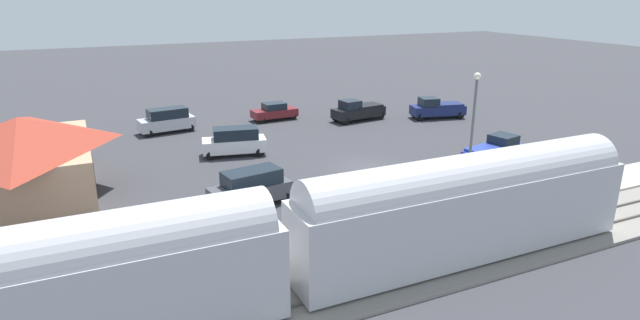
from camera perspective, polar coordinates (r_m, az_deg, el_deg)
ground_plane at (r=38.93m, az=4.77°, el=-0.77°), size 200.00×200.00×0.00m
railway_track at (r=28.56m, az=18.93°, el=-8.78°), size 4.80×70.00×0.30m
platform at (r=31.20m, az=13.91°, el=-5.86°), size 3.20×46.00×0.30m
passenger_train at (r=21.45m, az=-3.77°, el=-8.73°), size 2.93×36.12×4.98m
station_building at (r=37.40m, az=-29.46°, el=0.38°), size 11.91×8.38×5.11m
pedestrian_on_platform at (r=33.40m, az=19.79°, el=-2.72°), size 0.36×0.36×1.71m
pedestrian_waiting_far at (r=27.15m, az=4.75°, el=-6.45°), size 0.36×0.36×1.71m
pickup_black at (r=52.65m, az=4.10°, el=5.40°), size 2.57×5.59×2.14m
suv_white at (r=41.83m, az=-9.24°, el=2.04°), size 2.91×5.19×2.22m
pickup_blue at (r=41.19m, az=18.45°, el=0.90°), size 3.10×5.70×2.14m
suv_silver at (r=50.04m, az=-16.27°, el=4.19°), size 2.57×5.11×2.22m
pickup_navy at (r=54.80m, az=12.55°, el=5.51°), size 3.14×5.71×2.14m
suv_charcoal at (r=31.94m, az=-7.52°, el=-2.96°), size 2.73×5.15×2.22m
sedan_maroon at (r=52.97m, az=-4.97°, el=5.29°), size 2.04×4.58×1.74m
light_pole_near_platform at (r=33.97m, az=16.30°, el=4.31°), size 0.44×0.44×7.73m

